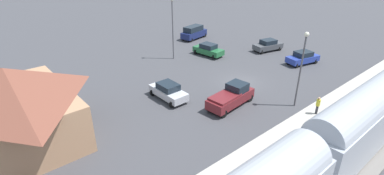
# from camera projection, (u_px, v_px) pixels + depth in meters

# --- Properties ---
(ground_plane) EXTENTS (200.00, 200.00, 0.00)m
(ground_plane) POSITION_uv_depth(u_px,v_px,m) (240.00, 82.00, 33.77)
(ground_plane) COLOR #424247
(railway_track) EXTENTS (4.80, 70.00, 0.30)m
(railway_track) POSITION_uv_depth(u_px,v_px,m) (368.00, 134.00, 24.15)
(railway_track) COLOR slate
(railway_track) RESTS_ON ground
(platform) EXTENTS (3.20, 46.00, 0.30)m
(platform) POSITION_uv_depth(u_px,v_px,m) (323.00, 115.00, 26.86)
(platform) COLOR #B7B2A8
(platform) RESTS_ON ground
(station_building) EXTENTS (11.34, 8.67, 6.29)m
(station_building) POSITION_uv_depth(u_px,v_px,m) (13.00, 105.00, 22.19)
(station_building) COLOR tan
(station_building) RESTS_ON ground
(pedestrian_on_platform) EXTENTS (0.36, 0.36, 1.71)m
(pedestrian_on_platform) POSITION_uv_depth(u_px,v_px,m) (318.00, 104.00, 26.33)
(pedestrian_on_platform) COLOR #333338
(pedestrian_on_platform) RESTS_ON platform
(sedan_silver) EXTENTS (4.50, 2.29, 1.74)m
(sedan_silver) POSITION_uv_depth(u_px,v_px,m) (168.00, 91.00, 29.64)
(sedan_silver) COLOR silver
(sedan_silver) RESTS_ON ground
(sedan_charcoal) EXTENTS (2.76, 4.79, 1.74)m
(sedan_charcoal) POSITION_uv_depth(u_px,v_px,m) (268.00, 45.00, 43.60)
(sedan_charcoal) COLOR #47494F
(sedan_charcoal) RESTS_ON ground
(suv_navy) EXTENTS (2.87, 5.19, 2.22)m
(suv_navy) POSITION_uv_depth(u_px,v_px,m) (194.00, 32.00, 49.28)
(suv_navy) COLOR navy
(suv_navy) RESTS_ON ground
(pickup_maroon) EXTENTS (2.49, 5.57, 2.14)m
(pickup_maroon) POSITION_uv_depth(u_px,v_px,m) (231.00, 96.00, 28.27)
(pickup_maroon) COLOR maroon
(pickup_maroon) RESTS_ON ground
(sedan_green) EXTENTS (4.68, 2.66, 1.74)m
(sedan_green) POSITION_uv_depth(u_px,v_px,m) (208.00, 50.00, 41.73)
(sedan_green) COLOR #236638
(sedan_green) RESTS_ON ground
(sedan_blue) EXTENTS (2.82, 4.80, 1.74)m
(sedan_blue) POSITION_uv_depth(u_px,v_px,m) (303.00, 58.00, 38.69)
(sedan_blue) COLOR #283D9E
(sedan_blue) RESTS_ON ground
(light_pole_near_platform) EXTENTS (0.44, 0.44, 7.43)m
(light_pole_near_platform) POSITION_uv_depth(u_px,v_px,m) (302.00, 61.00, 26.68)
(light_pole_near_platform) COLOR #515156
(light_pole_near_platform) RESTS_ON ground
(light_pole_lot_center) EXTENTS (0.44, 0.44, 8.31)m
(light_pole_lot_center) POSITION_uv_depth(u_px,v_px,m) (173.00, 22.00, 38.63)
(light_pole_lot_center) COLOR #515156
(light_pole_lot_center) RESTS_ON ground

